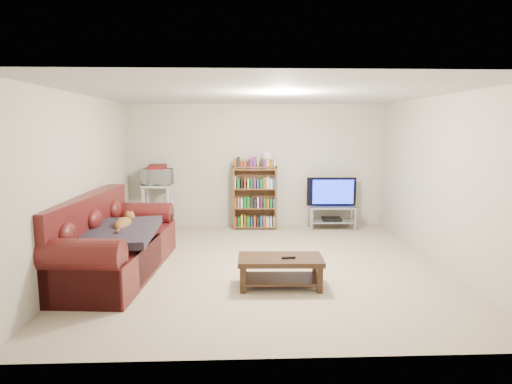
{
  "coord_description": "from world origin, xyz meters",
  "views": [
    {
      "loc": [
        -0.35,
        -5.88,
        1.95
      ],
      "look_at": [
        -0.1,
        0.4,
        1.0
      ],
      "focal_mm": 30.0,
      "sensor_mm": 36.0,
      "label": 1
    }
  ],
  "objects_px": {
    "sofa": "(108,247)",
    "tv_stand": "(332,213)",
    "coffee_table": "(280,266)",
    "bookshelf": "(255,197)"
  },
  "relations": [
    {
      "from": "sofa",
      "to": "tv_stand",
      "type": "relative_size",
      "value": 2.82
    },
    {
      "from": "sofa",
      "to": "coffee_table",
      "type": "relative_size",
      "value": 2.42
    },
    {
      "from": "sofa",
      "to": "bookshelf",
      "type": "distance_m",
      "value": 3.24
    },
    {
      "from": "coffee_table",
      "to": "bookshelf",
      "type": "height_order",
      "value": "bookshelf"
    },
    {
      "from": "tv_stand",
      "to": "sofa",
      "type": "bearing_deg",
      "value": -144.14
    },
    {
      "from": "tv_stand",
      "to": "bookshelf",
      "type": "relative_size",
      "value": 0.74
    },
    {
      "from": "sofa",
      "to": "bookshelf",
      "type": "bearing_deg",
      "value": 54.78
    },
    {
      "from": "coffee_table",
      "to": "bookshelf",
      "type": "distance_m",
      "value": 3.11
    },
    {
      "from": "coffee_table",
      "to": "sofa",
      "type": "bearing_deg",
      "value": 167.0
    },
    {
      "from": "coffee_table",
      "to": "tv_stand",
      "type": "distance_m",
      "value": 3.28
    }
  ]
}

